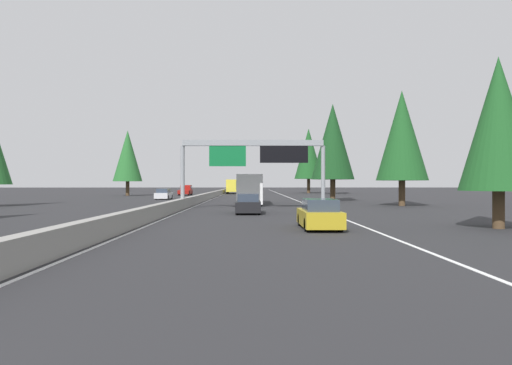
% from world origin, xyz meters
% --- Properties ---
extents(ground_plane, '(320.00, 320.00, 0.00)m').
position_xyz_m(ground_plane, '(60.00, 0.00, 0.00)').
color(ground_plane, '#262628').
extents(median_barrier, '(180.00, 0.56, 0.90)m').
position_xyz_m(median_barrier, '(80.00, 0.30, 0.45)').
color(median_barrier, gray).
rests_on(median_barrier, ground).
extents(shoulder_stripe_right, '(160.00, 0.16, 0.01)m').
position_xyz_m(shoulder_stripe_right, '(70.00, -11.52, 0.01)').
color(shoulder_stripe_right, silver).
rests_on(shoulder_stripe_right, ground).
extents(shoulder_stripe_median, '(160.00, 0.16, 0.01)m').
position_xyz_m(shoulder_stripe_median, '(70.00, -0.25, 0.01)').
color(shoulder_stripe_median, silver).
rests_on(shoulder_stripe_median, ground).
extents(sign_gantry_overhead, '(0.50, 12.68, 6.02)m').
position_xyz_m(sign_gantry_overhead, '(35.87, -6.04, 4.79)').
color(sign_gantry_overhead, gray).
rests_on(sign_gantry_overhead, ground).
extents(sedan_distant_b, '(4.40, 1.80, 1.47)m').
position_xyz_m(sedan_distant_b, '(18.63, -9.10, 0.68)').
color(sedan_distant_b, '#AD931E').
rests_on(sedan_distant_b, ground).
extents(sedan_far_right, '(4.40, 1.80, 1.47)m').
position_xyz_m(sedan_far_right, '(29.83, -5.49, 0.68)').
color(sedan_far_right, black).
rests_on(sedan_far_right, ground).
extents(bus_near_center, '(11.50, 2.55, 3.10)m').
position_xyz_m(bus_near_center, '(44.71, -5.55, 1.72)').
color(bus_near_center, white).
rests_on(bus_near_center, ground).
extents(box_truck_near_right, '(8.50, 2.40, 2.95)m').
position_xyz_m(box_truck_near_right, '(91.25, -1.78, 1.61)').
color(box_truck_near_right, gold).
rests_on(box_truck_near_right, ground).
extents(oncoming_near, '(4.40, 1.80, 1.47)m').
position_xyz_m(oncoming_near, '(58.57, 6.34, 0.68)').
color(oncoming_near, silver).
rests_on(oncoming_near, ground).
extents(oncoming_far, '(5.60, 2.00, 1.86)m').
position_xyz_m(oncoming_far, '(80.10, 6.47, 0.91)').
color(oncoming_far, maroon).
rests_on(oncoming_far, ground).
extents(conifer_right_foreground, '(3.76, 3.76, 8.54)m').
position_xyz_m(conifer_right_foreground, '(18.53, -17.97, 5.18)').
color(conifer_right_foreground, '#4C3823').
rests_on(conifer_right_foreground, ground).
extents(conifer_right_near, '(5.02, 5.02, 11.42)m').
position_xyz_m(conifer_right_near, '(40.82, -20.60, 6.94)').
color(conifer_right_near, '#4C3823').
rests_on(conifer_right_near, ground).
extents(conifer_right_mid, '(5.42, 5.42, 12.33)m').
position_xyz_m(conifer_right_mid, '(53.59, -16.03, 7.49)').
color(conifer_right_mid, '#4C3823').
rests_on(conifer_right_mid, ground).
extents(conifer_right_far, '(6.15, 6.15, 13.97)m').
position_xyz_m(conifer_right_far, '(91.60, -23.06, 8.50)').
color(conifer_right_far, '#4C3823').
rests_on(conifer_right_far, ground).
extents(conifer_right_distant, '(6.35, 6.35, 14.44)m').
position_xyz_m(conifer_right_distant, '(97.36, -18.48, 8.78)').
color(conifer_right_distant, '#4C3823').
rests_on(conifer_right_distant, ground).
extents(conifer_left_mid, '(5.11, 5.11, 11.61)m').
position_xyz_m(conifer_left_mid, '(76.80, 16.28, 7.06)').
color(conifer_left_mid, '#4C3823').
rests_on(conifer_left_mid, ground).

